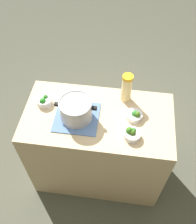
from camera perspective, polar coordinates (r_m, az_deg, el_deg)
The scene contains 8 objects.
ground_plane at distance 2.80m, azimuth -0.00°, elevation -12.59°, with size 8.00×8.00×0.00m, color #4C4E40.
counter_slab at distance 2.38m, azimuth -0.00°, elevation -7.72°, with size 1.17×0.62×0.94m, color tan.
dish_cloth at distance 1.99m, azimuth -4.70°, elevation -1.11°, with size 0.34×0.32×0.01m, color #5777AF.
cooking_pot at distance 1.92m, azimuth -4.88°, elevation 0.53°, with size 0.32×0.25×0.17m.
lemonade_pitcher at distance 2.02m, azimuth 6.33°, elevation 5.32°, with size 0.08×0.08×0.25m.
broccoli_bowl_front at distance 1.98m, azimuth 8.05°, elevation -0.69°, with size 0.13×0.13×0.08m.
broccoli_bowl_center at distance 1.88m, azimuth 7.46°, elevation -4.78°, with size 0.12×0.12×0.09m.
broccoli_bowl_back at distance 2.10m, azimuth -11.81°, elevation 2.42°, with size 0.12×0.12×0.08m.
Camera 1 is at (-0.16, 1.20, 2.53)m, focal length 41.51 mm.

